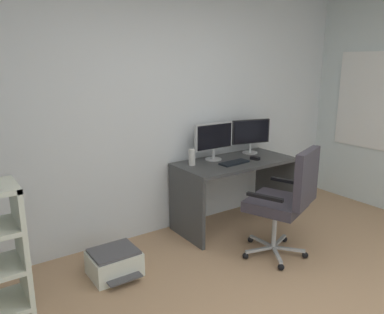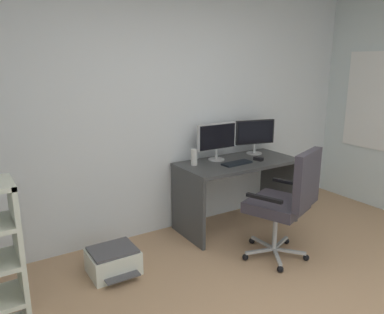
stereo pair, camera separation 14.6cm
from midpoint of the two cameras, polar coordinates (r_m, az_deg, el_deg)
wall_back at (r=3.97m, az=-6.91°, el=6.66°), size 5.28×0.10×2.60m
desk at (r=4.24m, az=5.46°, el=-3.29°), size 1.34×0.65×0.76m
monitor_main at (r=4.15m, az=2.31°, el=2.87°), size 0.49×0.18×0.41m
monitor_secondary at (r=4.49m, az=7.94°, el=3.58°), size 0.48×0.18×0.40m
keyboard at (r=4.06m, az=5.38°, el=-0.86°), size 0.35×0.15×0.02m
computer_mouse at (r=4.24m, az=8.53°, el=-0.19°), size 0.08×0.11×0.03m
desktop_speaker at (r=3.96m, az=-1.07°, el=-0.05°), size 0.07×0.07×0.17m
office_chair at (r=3.58m, az=12.95°, el=-5.94°), size 0.67×0.70×1.07m
printer at (r=3.50m, az=-12.86°, el=-15.30°), size 0.42×0.44×0.23m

